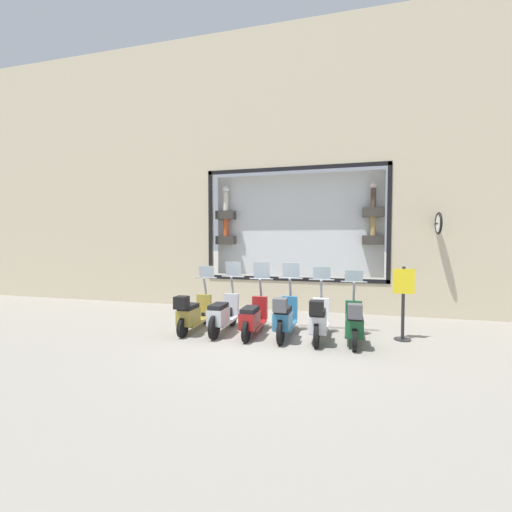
% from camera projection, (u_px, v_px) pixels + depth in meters
% --- Properties ---
extents(ground_plane, '(120.00, 120.00, 0.00)m').
position_uv_depth(ground_plane, '(270.00, 341.00, 7.50)').
color(ground_plane, gray).
extents(building_facade, '(1.23, 36.00, 8.92)m').
position_uv_depth(building_facade, '(295.00, 166.00, 10.77)').
color(building_facade, beige).
rests_on(building_facade, ground_plane).
extents(scooter_green_0, '(1.79, 0.60, 1.51)m').
position_uv_depth(scooter_green_0, '(354.00, 323.00, 7.31)').
color(scooter_green_0, black).
rests_on(scooter_green_0, ground_plane).
extents(scooter_white_1, '(1.80, 0.60, 1.58)m').
position_uv_depth(scooter_white_1, '(319.00, 320.00, 7.52)').
color(scooter_white_1, black).
rests_on(scooter_white_1, ground_plane).
extents(scooter_teal_2, '(1.81, 0.60, 1.67)m').
position_uv_depth(scooter_teal_2, '(285.00, 317.00, 7.72)').
color(scooter_teal_2, black).
rests_on(scooter_teal_2, ground_plane).
extents(scooter_red_3, '(1.79, 0.60, 1.68)m').
position_uv_depth(scooter_red_3, '(253.00, 317.00, 7.96)').
color(scooter_red_3, black).
rests_on(scooter_red_3, ground_plane).
extents(scooter_silver_4, '(1.81, 0.60, 1.66)m').
position_uv_depth(scooter_silver_4, '(223.00, 314.00, 8.16)').
color(scooter_silver_4, black).
rests_on(scooter_silver_4, ground_plane).
extents(scooter_olive_5, '(1.79, 0.60, 1.54)m').
position_uv_depth(scooter_olive_5, '(192.00, 313.00, 8.28)').
color(scooter_olive_5, black).
rests_on(scooter_olive_5, ground_plane).
extents(shop_sign_post, '(0.36, 0.45, 1.64)m').
position_uv_depth(shop_sign_post, '(403.00, 301.00, 7.56)').
color(shop_sign_post, '#232326').
rests_on(shop_sign_post, ground_plane).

